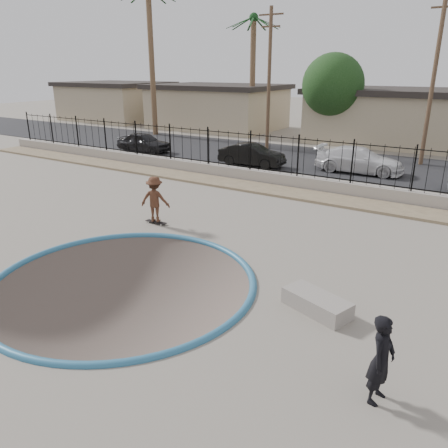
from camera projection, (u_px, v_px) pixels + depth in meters
ground at (308, 202)px, 22.20m from camera, size 120.00×120.00×2.20m
bowl_pit at (124, 283)px, 11.50m from camera, size 6.84×6.84×1.80m
coping_ring at (124, 283)px, 11.50m from camera, size 7.04×7.04×0.20m
rock_strip at (286, 192)px, 19.59m from camera, size 42.00×1.60×0.11m
retaining_wall at (297, 182)px, 20.38m from camera, size 42.00×0.45×0.60m
fence at (298, 156)px, 19.97m from camera, size 40.00×0.04×1.80m
street at (342, 163)px, 25.80m from camera, size 90.00×8.00×0.04m
house_west_far at (116, 101)px, 46.79m from camera, size 10.60×8.60×3.90m
house_west at (217, 106)px, 40.24m from camera, size 11.60×8.60×3.90m
house_center at (385, 115)px, 32.69m from camera, size 10.60×8.60×3.90m
palm_left at (150, 32)px, 34.06m from camera, size 2.30×2.30×11.30m
palm_mid at (253, 49)px, 34.14m from camera, size 2.30×2.30×9.30m
utility_pole_left at (269, 78)px, 28.83m from camera, size 1.70×0.24×9.00m
utility_pole_mid at (434, 75)px, 23.70m from camera, size 1.70×0.24×9.50m
street_tree_left at (333, 85)px, 30.67m from camera, size 4.32×4.32×6.36m
skater at (155, 202)px, 15.56m from camera, size 1.20×0.93×1.64m
skateboard at (156, 222)px, 15.82m from camera, size 0.86×0.25×0.07m
videographer at (381, 360)px, 7.19m from camera, size 0.46×0.63×1.61m
concrete_ledge at (317, 303)px, 10.10m from camera, size 1.74×1.18×0.40m
car_a at (144, 142)px, 28.91m from camera, size 3.81×1.75×1.27m
car_b at (252, 155)px, 24.79m from camera, size 3.85×1.60×1.24m
car_c at (359, 160)px, 23.21m from camera, size 4.68×2.11×1.33m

